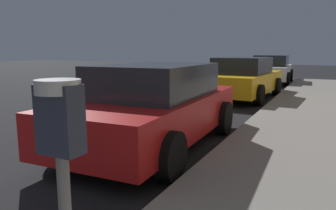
{
  "coord_description": "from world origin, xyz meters",
  "views": [
    {
      "loc": [
        5.51,
        -0.9,
        1.66
      ],
      "look_at": [
        4.21,
        1.71,
        1.17
      ],
      "focal_mm": 34.25,
      "sensor_mm": 36.0,
      "label": 1
    }
  ],
  "objects_px": {
    "parking_meter": "(62,158)",
    "car_red": "(155,105)",
    "car_yellow_cab": "(243,78)",
    "car_white": "(271,69)"
  },
  "relations": [
    {
      "from": "car_red",
      "to": "car_yellow_cab",
      "type": "relative_size",
      "value": 0.96
    },
    {
      "from": "car_red",
      "to": "car_white",
      "type": "relative_size",
      "value": 0.95
    },
    {
      "from": "car_yellow_cab",
      "to": "car_white",
      "type": "height_order",
      "value": "same"
    },
    {
      "from": "parking_meter",
      "to": "car_red",
      "type": "xyz_separation_m",
      "value": [
        -1.66,
        3.83,
        -0.48
      ]
    },
    {
      "from": "car_red",
      "to": "car_yellow_cab",
      "type": "bearing_deg",
      "value": 90.0
    },
    {
      "from": "parking_meter",
      "to": "car_red",
      "type": "height_order",
      "value": "parking_meter"
    },
    {
      "from": "car_yellow_cab",
      "to": "car_red",
      "type": "bearing_deg",
      "value": -90.0
    },
    {
      "from": "parking_meter",
      "to": "car_red",
      "type": "bearing_deg",
      "value": 113.37
    },
    {
      "from": "car_yellow_cab",
      "to": "car_white",
      "type": "relative_size",
      "value": 0.99
    },
    {
      "from": "parking_meter",
      "to": "car_yellow_cab",
      "type": "distance_m",
      "value": 10.36
    }
  ]
}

